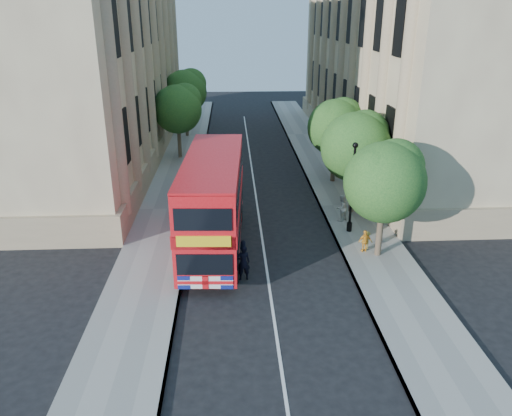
{
  "coord_description": "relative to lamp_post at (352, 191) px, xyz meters",
  "views": [
    {
      "loc": [
        -1.63,
        -19.63,
        11.78
      ],
      "look_at": [
        -0.4,
        4.3,
        2.3
      ],
      "focal_mm": 35.0,
      "sensor_mm": 36.0,
      "label": 1
    }
  ],
  "objects": [
    {
      "name": "child_a",
      "position": [
        0.19,
        -2.62,
        -1.8
      ],
      "size": [
        0.74,
        0.44,
        1.19
      ],
      "primitive_type": "imported",
      "rotation": [
        0.0,
        0.0,
        3.37
      ],
      "color": "gold",
      "rests_on": "pavement_right"
    },
    {
      "name": "woman_pedestrian",
      "position": [
        -0.16,
        1.52,
        -1.57
      ],
      "size": [
        1.01,
        0.96,
        1.64
      ],
      "primitive_type": "imported",
      "rotation": [
        0.0,
        0.0,
        3.73
      ],
      "color": "beige",
      "rests_on": "pavement_right"
    },
    {
      "name": "ground",
      "position": [
        -5.0,
        -6.0,
        -2.51
      ],
      "size": [
        120.0,
        120.0,
        0.0
      ],
      "primitive_type": "plane",
      "color": "black",
      "rests_on": "ground"
    },
    {
      "name": "pavement_right",
      "position": [
        0.75,
        4.0,
        -2.45
      ],
      "size": [
        3.5,
        80.0,
        0.12
      ],
      "primitive_type": "cube",
      "color": "gray",
      "rests_on": "ground"
    },
    {
      "name": "police_constable",
      "position": [
        -6.16,
        -5.0,
        -1.63
      ],
      "size": [
        0.71,
        0.53,
        1.76
      ],
      "primitive_type": "imported",
      "rotation": [
        0.0,
        0.0,
        3.31
      ],
      "color": "black",
      "rests_on": "ground"
    },
    {
      "name": "tree_right_far",
      "position": [
        0.84,
        9.03,
        1.8
      ],
      "size": [
        4.0,
        4.0,
        6.15
      ],
      "color": "#473828",
      "rests_on": "ground"
    },
    {
      "name": "tree_left_back",
      "position": [
        -10.96,
        24.03,
        2.2
      ],
      "size": [
        4.2,
        4.2,
        6.65
      ],
      "color": "#473828",
      "rests_on": "ground"
    },
    {
      "name": "lamp_post",
      "position": [
        0.0,
        0.0,
        0.0
      ],
      "size": [
        0.32,
        0.32,
        5.16
      ],
      "color": "black",
      "rests_on": "pavement_right"
    },
    {
      "name": "pavement_left",
      "position": [
        -10.75,
        4.0,
        -2.45
      ],
      "size": [
        3.5,
        80.0,
        0.12
      ],
      "primitive_type": "cube",
      "color": "gray",
      "rests_on": "ground"
    },
    {
      "name": "building_left",
      "position": [
        -18.8,
        18.0,
        6.49
      ],
      "size": [
        12.0,
        38.0,
        18.0
      ],
      "primitive_type": "cube",
      "color": "tan",
      "rests_on": "ground"
    },
    {
      "name": "building_right",
      "position": [
        8.8,
        18.0,
        6.49
      ],
      "size": [
        12.0,
        38.0,
        18.0
      ],
      "primitive_type": "cube",
      "color": "tan",
      "rests_on": "ground"
    },
    {
      "name": "double_decker_bus",
      "position": [
        -7.6,
        -1.43,
        0.16
      ],
      "size": [
        3.28,
        10.57,
        4.83
      ],
      "rotation": [
        0.0,
        0.0,
        -0.05
      ],
      "color": "red",
      "rests_on": "ground"
    },
    {
      "name": "tree_right_near",
      "position": [
        0.84,
        -2.97,
        1.74
      ],
      "size": [
        4.0,
        4.0,
        6.08
      ],
      "color": "#473828",
      "rests_on": "ground"
    },
    {
      "name": "box_van",
      "position": [
        -7.9,
        6.83,
        -1.17
      ],
      "size": [
        2.05,
        4.84,
        2.74
      ],
      "rotation": [
        0.0,
        0.0,
        0.02
      ],
      "color": "black",
      "rests_on": "ground"
    },
    {
      "name": "tree_right_mid",
      "position": [
        0.84,
        3.03,
        1.93
      ],
      "size": [
        4.2,
        4.2,
        6.37
      ],
      "color": "#473828",
      "rests_on": "ground"
    },
    {
      "name": "child_b",
      "position": [
        0.39,
        -2.3,
        -1.9
      ],
      "size": [
        0.67,
        0.44,
        0.98
      ],
      "primitive_type": "imported",
      "rotation": [
        0.0,
        0.0,
        3.01
      ],
      "color": "gold",
      "rests_on": "pavement_right"
    },
    {
      "name": "tree_left_far",
      "position": [
        -10.96,
        16.03,
        1.93
      ],
      "size": [
        4.0,
        4.0,
        6.3
      ],
      "color": "#473828",
      "rests_on": "ground"
    }
  ]
}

